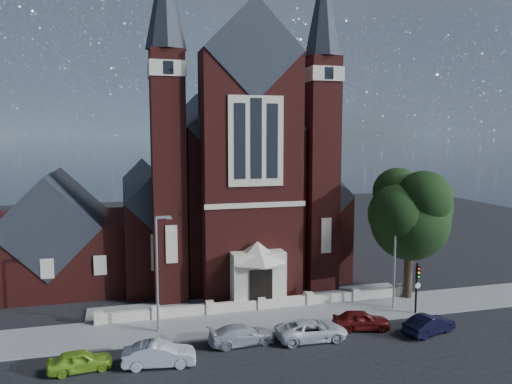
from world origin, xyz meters
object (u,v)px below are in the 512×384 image
at_px(car_silver_a, 159,354).
at_px(car_navy, 429,324).
at_px(street_lamp_left, 158,267).
at_px(car_silver_b, 242,335).
at_px(car_white_suv, 312,330).
at_px(church, 219,185).
at_px(traffic_signal, 417,281).
at_px(car_lime_van, 80,361).
at_px(street_lamp_right, 396,251).
at_px(street_tree, 413,216).
at_px(parish_hall, 56,240).

height_order(car_silver_a, car_navy, car_silver_a).
bearing_deg(street_lamp_left, car_silver_a, -94.43).
relative_size(car_silver_b, car_navy, 1.10).
bearing_deg(car_white_suv, church, 5.86).
distance_m(traffic_signal, car_lime_van, 24.00).
distance_m(street_lamp_right, car_lime_van, 23.60).
bearing_deg(street_tree, traffic_signal, -115.95).
relative_size(parish_hall, car_navy, 3.09).
relative_size(street_tree, street_lamp_right, 1.32).
bearing_deg(car_lime_van, car_silver_b, -89.34).
bearing_deg(street_lamp_right, car_silver_a, -164.81).
bearing_deg(street_lamp_right, street_lamp_left, 180.00).
relative_size(car_silver_a, car_navy, 1.07).
relative_size(car_silver_a, car_white_suv, 0.89).
distance_m(street_tree, car_navy, 9.59).
xyz_separation_m(street_lamp_left, car_navy, (17.73, -4.96, -3.95)).
height_order(street_lamp_left, car_navy, street_lamp_left).
distance_m(church, car_lime_van, 27.70).
distance_m(church, street_lamp_left, 20.84).
distance_m(street_tree, car_lime_van, 26.84).
bearing_deg(car_silver_b, car_silver_a, 104.16).
bearing_deg(car_white_suv, car_navy, -96.37).
distance_m(traffic_signal, car_navy, 4.07).
bearing_deg(church, street_lamp_right, -61.96).
bearing_deg(street_lamp_left, car_white_suv, -21.71).
height_order(car_lime_van, car_navy, car_navy).
xyz_separation_m(street_lamp_right, car_silver_a, (-18.39, -4.99, -3.90)).
distance_m(traffic_signal, car_white_suv, 9.75).
bearing_deg(parish_hall, car_navy, -36.29).
bearing_deg(car_navy, car_white_suv, 64.87).
height_order(street_lamp_left, street_lamp_right, same).
bearing_deg(street_lamp_right, car_silver_b, -165.85).
bearing_deg(parish_hall, car_lime_van, -79.98).
xyz_separation_m(street_lamp_left, street_lamp_right, (18.00, 0.00, 0.00)).
height_order(church, car_silver_a, church).
distance_m(parish_hall, car_silver_a, 20.76).
distance_m(street_lamp_left, car_navy, 18.83).
bearing_deg(car_navy, car_lime_van, 71.53).
bearing_deg(street_tree, street_lamp_right, -145.74).
relative_size(parish_hall, traffic_signal, 3.05).
distance_m(church, car_silver_a, 26.41).
relative_size(traffic_signal, car_white_suv, 0.84).
height_order(street_tree, car_silver_b, street_tree).
xyz_separation_m(church, car_silver_b, (-2.91, -22.22, -7.56)).
height_order(car_silver_a, car_silver_b, car_silver_a).
distance_m(parish_hall, street_tree, 31.27).
bearing_deg(car_white_suv, traffic_signal, -74.79).
height_order(traffic_signal, car_silver_a, traffic_signal).
height_order(street_tree, street_lamp_right, street_tree).
distance_m(street_lamp_right, car_white_suv, 10.02).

